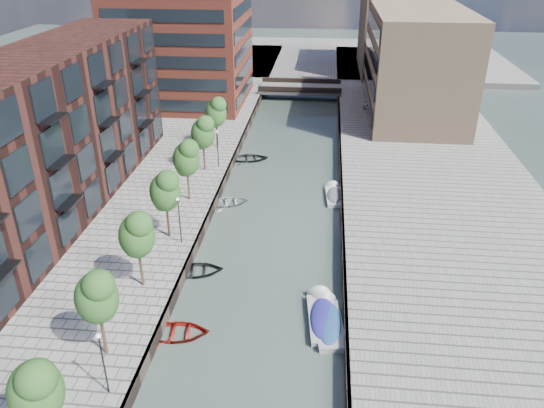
% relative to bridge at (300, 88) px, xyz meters
% --- Properties ---
extents(water, '(300.00, 300.00, 0.00)m').
position_rel_bridge_xyz_m(water, '(0.00, -32.00, -1.39)').
color(water, '#38473F').
rests_on(water, ground).
extents(quay_right, '(20.00, 140.00, 1.00)m').
position_rel_bridge_xyz_m(quay_right, '(16.00, -32.00, -0.89)').
color(quay_right, gray).
rests_on(quay_right, ground).
extents(quay_wall_left, '(0.25, 140.00, 1.00)m').
position_rel_bridge_xyz_m(quay_wall_left, '(-6.10, -32.00, -0.89)').
color(quay_wall_left, '#332823').
rests_on(quay_wall_left, ground).
extents(quay_wall_right, '(0.25, 140.00, 1.00)m').
position_rel_bridge_xyz_m(quay_wall_right, '(6.10, -32.00, -0.89)').
color(quay_wall_right, '#332823').
rests_on(quay_wall_right, ground).
extents(far_closure, '(80.00, 40.00, 1.00)m').
position_rel_bridge_xyz_m(far_closure, '(0.00, 28.00, -0.89)').
color(far_closure, gray).
rests_on(far_closure, ground).
extents(apartment_block, '(8.00, 38.00, 14.00)m').
position_rel_bridge_xyz_m(apartment_block, '(-20.00, -42.00, 6.61)').
color(apartment_block, black).
rests_on(apartment_block, quay_left).
extents(tan_block_near, '(12.00, 25.00, 14.00)m').
position_rel_bridge_xyz_m(tan_block_near, '(16.00, -10.00, 6.61)').
color(tan_block_near, '#9C7E5F').
rests_on(tan_block_near, quay_right).
extents(tan_block_far, '(12.00, 20.00, 16.00)m').
position_rel_bridge_xyz_m(tan_block_far, '(16.00, 16.00, 7.61)').
color(tan_block_far, '#9C7E5F').
rests_on(tan_block_far, quay_right).
extents(bridge, '(13.00, 6.00, 1.30)m').
position_rel_bridge_xyz_m(bridge, '(0.00, 0.00, 0.00)').
color(bridge, gray).
rests_on(bridge, ground).
extents(tree_0, '(2.50, 2.50, 5.95)m').
position_rel_bridge_xyz_m(tree_0, '(-8.50, -68.00, 3.92)').
color(tree_0, '#382619').
rests_on(tree_0, quay_left).
extents(tree_1, '(2.50, 2.50, 5.95)m').
position_rel_bridge_xyz_m(tree_1, '(-8.50, -61.00, 3.92)').
color(tree_1, '#382619').
rests_on(tree_1, quay_left).
extents(tree_2, '(2.50, 2.50, 5.95)m').
position_rel_bridge_xyz_m(tree_2, '(-8.50, -54.00, 3.92)').
color(tree_2, '#382619').
rests_on(tree_2, quay_left).
extents(tree_3, '(2.50, 2.50, 5.95)m').
position_rel_bridge_xyz_m(tree_3, '(-8.50, -47.00, 3.92)').
color(tree_3, '#382619').
rests_on(tree_3, quay_left).
extents(tree_4, '(2.50, 2.50, 5.95)m').
position_rel_bridge_xyz_m(tree_4, '(-8.50, -40.00, 3.92)').
color(tree_4, '#382619').
rests_on(tree_4, quay_left).
extents(tree_5, '(2.50, 2.50, 5.95)m').
position_rel_bridge_xyz_m(tree_5, '(-8.50, -33.00, 3.92)').
color(tree_5, '#382619').
rests_on(tree_5, quay_left).
extents(tree_6, '(2.50, 2.50, 5.95)m').
position_rel_bridge_xyz_m(tree_6, '(-8.50, -26.00, 3.92)').
color(tree_6, '#382619').
rests_on(tree_6, quay_left).
extents(lamp_0, '(0.24, 0.24, 4.12)m').
position_rel_bridge_xyz_m(lamp_0, '(-7.20, -64.00, 2.12)').
color(lamp_0, black).
rests_on(lamp_0, quay_left).
extents(lamp_1, '(0.24, 0.24, 4.12)m').
position_rel_bridge_xyz_m(lamp_1, '(-7.20, -48.00, 2.12)').
color(lamp_1, black).
rests_on(lamp_1, quay_left).
extents(lamp_2, '(0.24, 0.24, 4.12)m').
position_rel_bridge_xyz_m(lamp_2, '(-7.20, -32.00, 2.12)').
color(lamp_2, black).
rests_on(lamp_2, quay_left).
extents(sloop_1, '(4.83, 3.86, 0.89)m').
position_rel_bridge_xyz_m(sloop_1, '(-5.40, -50.74, -1.39)').
color(sloop_1, black).
rests_on(sloop_1, ground).
extents(sloop_2, '(4.79, 3.69, 0.92)m').
position_rel_bridge_xyz_m(sloop_2, '(-5.04, -57.97, -1.39)').
color(sloop_2, maroon).
rests_on(sloop_2, ground).
extents(sloop_3, '(4.87, 4.19, 0.85)m').
position_rel_bridge_xyz_m(sloop_3, '(-4.93, -38.84, -1.39)').
color(sloop_3, beige).
rests_on(sloop_3, ground).
extents(sloop_4, '(4.94, 3.93, 0.92)m').
position_rel_bridge_xyz_m(sloop_4, '(-4.45, -27.44, -1.39)').
color(sloop_4, '#232426').
rests_on(sloop_4, ground).
extents(motorboat_0, '(2.48, 5.49, 1.77)m').
position_rel_bridge_xyz_m(motorboat_0, '(4.90, -55.77, -1.18)').
color(motorboat_0, '#ADAEAC').
rests_on(motorboat_0, ground).
extents(motorboat_3, '(2.39, 5.57, 1.80)m').
position_rel_bridge_xyz_m(motorboat_3, '(4.49, -55.22, -1.17)').
color(motorboat_3, '#B3B3B1').
rests_on(motorboat_3, ground).
extents(motorboat_4, '(1.88, 4.65, 1.52)m').
position_rel_bridge_xyz_m(motorboat_4, '(5.35, -36.15, -1.21)').
color(motorboat_4, silver).
rests_on(motorboat_4, ground).
extents(car, '(2.82, 4.42, 1.40)m').
position_rel_bridge_xyz_m(car, '(10.70, -7.81, 0.31)').
color(car, '#AEAFB3').
rests_on(car, quay_right).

